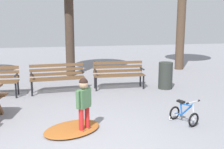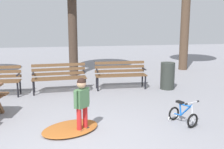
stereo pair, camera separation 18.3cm
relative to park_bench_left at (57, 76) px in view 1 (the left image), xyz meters
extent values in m
plane|color=gray|center=(0.40, -3.80, -0.51)|extent=(36.00, 36.00, 0.00)
cylinder|color=black|center=(-1.15, -0.39, -0.29)|extent=(0.05, 0.05, 0.44)
cylinder|color=black|center=(-1.14, -0.03, -0.29)|extent=(0.05, 0.05, 0.44)
cube|color=black|center=(-1.15, -0.21, 0.11)|extent=(0.06, 0.40, 0.03)
cube|color=brown|center=(0.00, 0.09, -0.07)|extent=(1.60, 0.15, 0.03)
cube|color=brown|center=(0.00, -0.03, -0.07)|extent=(1.60, 0.15, 0.03)
cube|color=brown|center=(0.01, -0.15, -0.07)|extent=(1.60, 0.15, 0.03)
cube|color=brown|center=(0.01, -0.27, -0.07)|extent=(1.60, 0.15, 0.03)
cube|color=brown|center=(-0.01, 0.13, 0.03)|extent=(1.60, 0.13, 0.09)
cube|color=brown|center=(-0.01, 0.13, 0.16)|extent=(1.60, 0.13, 0.09)
cube|color=brown|center=(-0.01, 0.13, 0.30)|extent=(1.60, 0.13, 0.09)
cylinder|color=black|center=(0.76, -0.21, -0.29)|extent=(0.05, 0.05, 0.44)
cylinder|color=black|center=(0.74, 0.15, -0.29)|extent=(0.05, 0.05, 0.44)
cube|color=black|center=(0.75, -0.03, 0.11)|extent=(0.06, 0.40, 0.03)
cylinder|color=black|center=(-0.74, -0.29, -0.29)|extent=(0.05, 0.05, 0.44)
cylinder|color=black|center=(-0.75, 0.07, -0.29)|extent=(0.05, 0.05, 0.44)
cube|color=black|center=(-0.75, -0.11, 0.11)|extent=(0.06, 0.40, 0.03)
cube|color=brown|center=(1.91, 0.19, -0.07)|extent=(1.60, 0.12, 0.03)
cube|color=brown|center=(1.91, 0.07, -0.07)|extent=(1.60, 0.12, 0.03)
cube|color=brown|center=(1.90, -0.05, -0.07)|extent=(1.60, 0.12, 0.03)
cube|color=brown|center=(1.90, -0.17, -0.07)|extent=(1.60, 0.12, 0.03)
cube|color=brown|center=(1.91, 0.23, 0.03)|extent=(1.60, 0.09, 0.09)
cube|color=brown|center=(1.91, 0.23, 0.16)|extent=(1.60, 0.09, 0.09)
cube|color=brown|center=(1.91, 0.23, 0.30)|extent=(1.60, 0.09, 0.09)
cylinder|color=black|center=(2.65, -0.17, -0.29)|extent=(0.05, 0.05, 0.44)
cylinder|color=black|center=(2.66, 0.19, -0.29)|extent=(0.05, 0.05, 0.44)
cube|color=black|center=(2.66, 0.01, 0.11)|extent=(0.05, 0.40, 0.03)
cylinder|color=black|center=(1.15, -0.13, -0.29)|extent=(0.05, 0.05, 0.44)
cylinder|color=black|center=(1.16, 0.23, -0.29)|extent=(0.05, 0.05, 0.44)
cube|color=black|center=(1.16, 0.05, 0.11)|extent=(0.05, 0.40, 0.03)
cylinder|color=red|center=(0.51, -3.08, -0.26)|extent=(0.10, 0.10, 0.49)
cube|color=black|center=(0.51, -3.08, -0.48)|extent=(0.17, 0.18, 0.06)
cylinder|color=red|center=(0.38, -3.19, -0.26)|extent=(0.10, 0.10, 0.49)
cube|color=black|center=(0.38, -3.19, -0.48)|extent=(0.17, 0.18, 0.06)
cube|color=#477047|center=(0.44, -3.13, 0.16)|extent=(0.29, 0.28, 0.36)
sphere|color=tan|center=(0.44, -3.13, 0.45)|extent=(0.18, 0.18, 0.18)
sphere|color=black|center=(0.44, -3.13, 0.48)|extent=(0.17, 0.17, 0.17)
cylinder|color=#477047|center=(0.57, -3.02, 0.17)|extent=(0.07, 0.07, 0.34)
cylinder|color=#477047|center=(0.32, -3.25, 0.17)|extent=(0.07, 0.07, 0.34)
torus|color=black|center=(2.65, -3.37, -0.36)|extent=(0.29, 0.15, 0.30)
cylinder|color=silver|center=(2.65, -3.37, -0.36)|extent=(0.06, 0.06, 0.04)
torus|color=black|center=(2.45, -2.89, -0.36)|extent=(0.29, 0.15, 0.30)
cylinder|color=silver|center=(2.45, -2.89, -0.36)|extent=(0.06, 0.06, 0.04)
torus|color=white|center=(2.55, -2.85, -0.46)|extent=(0.11, 0.06, 0.11)
torus|color=white|center=(2.35, -2.93, -0.46)|extent=(0.11, 0.06, 0.11)
cylinder|color=blue|center=(2.58, -3.20, -0.19)|extent=(0.15, 0.30, 0.32)
cylinder|color=blue|center=(2.52, -3.05, -0.21)|extent=(0.06, 0.08, 0.27)
cylinder|color=blue|center=(2.49, -2.98, -0.35)|extent=(0.10, 0.20, 0.05)
cylinder|color=silver|center=(2.64, -3.35, -0.20)|extent=(0.06, 0.08, 0.32)
cylinder|color=blue|center=(2.57, -3.18, -0.09)|extent=(0.15, 0.31, 0.05)
cube|color=black|center=(2.51, -3.04, -0.06)|extent=(0.15, 0.19, 0.04)
cylinder|color=silver|center=(2.63, -3.33, 0.01)|extent=(0.32, 0.15, 0.02)
cylinder|color=black|center=(2.79, -3.27, 0.01)|extent=(0.06, 0.05, 0.04)
cylinder|color=black|center=(2.48, -3.40, 0.01)|extent=(0.06, 0.05, 0.04)
ellipsoid|color=#9E5623|center=(0.21, -3.03, -0.48)|extent=(1.46, 1.34, 0.07)
cylinder|color=#2D332D|center=(3.35, -0.25, -0.09)|extent=(0.44, 0.44, 0.84)
cylinder|color=#423328|center=(0.55, 2.52, 1.11)|extent=(0.34, 0.34, 3.24)
cylinder|color=brown|center=(5.32, 2.89, 1.74)|extent=(0.37, 0.37, 4.50)
camera|label=1|loc=(-0.09, -8.20, 1.65)|focal=44.08mm
camera|label=2|loc=(0.09, -8.24, 1.65)|focal=44.08mm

